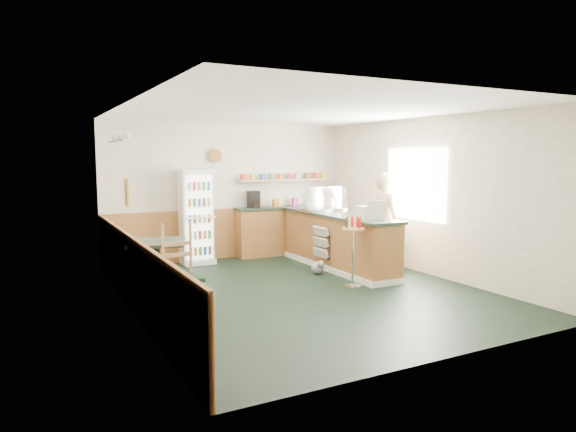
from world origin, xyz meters
TOP-DOWN VIEW (x-y plane):
  - ground at (0.00, 0.00)m, footprint 6.00×6.00m
  - room_envelope at (-0.23, 0.73)m, footprint 5.04×6.02m
  - service_counter at (1.35, 1.07)m, footprint 0.68×3.01m
  - back_counter at (1.19, 2.80)m, footprint 2.24×0.42m
  - drinks_fridge at (-0.77, 2.74)m, footprint 0.59×0.52m
  - display_case at (1.35, 1.57)m, footprint 0.79×0.41m
  - cash_register at (1.35, 0.13)m, footprint 0.44×0.46m
  - shopkeeper at (2.05, 0.60)m, footprint 0.44×0.60m
  - condiment_stand at (0.83, -0.16)m, footprint 0.35×0.35m
  - newspaper_rack at (0.99, 1.08)m, footprint 0.09×0.48m
  - cafe_table at (-2.05, 0.53)m, footprint 0.97×0.97m
  - cafe_chair at (-1.93, -0.24)m, footprint 0.47×0.47m
  - dog_doorstop at (0.79, 0.84)m, footprint 0.21×0.28m

SIDE VIEW (x-z plane):
  - ground at x=0.00m, z-range 0.00..0.00m
  - dog_doorstop at x=0.79m, z-range -0.01..0.25m
  - service_counter at x=1.35m, z-range -0.04..0.97m
  - newspaper_rack at x=0.99m, z-range 0.23..0.78m
  - back_counter at x=1.19m, z-range -0.29..1.40m
  - cafe_table at x=-2.05m, z-range 0.17..1.02m
  - cafe_chair at x=-1.93m, z-range 0.03..1.20m
  - condiment_stand at x=0.83m, z-range 0.18..1.27m
  - shopkeeper at x=2.05m, z-range 0.00..1.76m
  - drinks_fridge at x=-0.77m, z-range 0.00..1.79m
  - cash_register at x=1.35m, z-range 1.01..1.23m
  - display_case at x=1.35m, z-range 1.01..1.46m
  - room_envelope at x=-0.23m, z-range 0.16..2.88m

